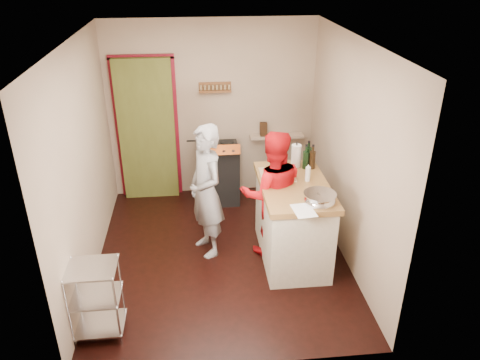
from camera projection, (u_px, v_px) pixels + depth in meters
name	position (u px, v px, depth m)	size (l,w,h in m)	color
floor	(222.00, 254.00, 5.84)	(3.50, 3.50, 0.00)	black
back_wall	(169.00, 122.00, 6.86)	(3.00, 0.44, 2.60)	tan
left_wall	(83.00, 164.00, 5.12)	(0.04, 3.50, 2.60)	tan
right_wall	(349.00, 153.00, 5.40)	(0.04, 3.50, 2.60)	tan
ceiling	(217.00, 39.00, 4.68)	(3.00, 3.50, 0.02)	white
stove	(218.00, 172.00, 6.91)	(0.60, 0.63, 1.00)	black
wire_shelving	(96.00, 297.00, 4.46)	(0.48, 0.40, 0.80)	silver
island	(293.00, 219.00, 5.58)	(0.78, 1.43, 1.30)	beige
person_stripe	(206.00, 192.00, 5.55)	(0.61, 0.40, 1.66)	#ACACB1
person_red	(272.00, 194.00, 5.55)	(0.78, 0.60, 1.60)	red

